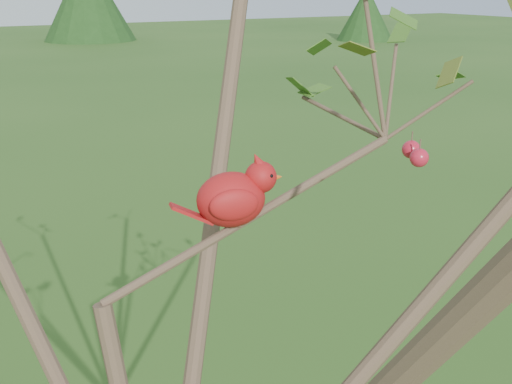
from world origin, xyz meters
TOP-DOWN VIEW (x-y plane):
  - crabapple_tree at (0.03, -0.02)m, footprint 2.35×2.05m
  - cardinal at (0.21, 0.08)m, footprint 0.22×0.13m

SIDE VIEW (x-z plane):
  - crabapple_tree at x=0.03m, z-range 0.65..3.60m
  - cardinal at x=0.21m, z-range 2.05..2.20m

